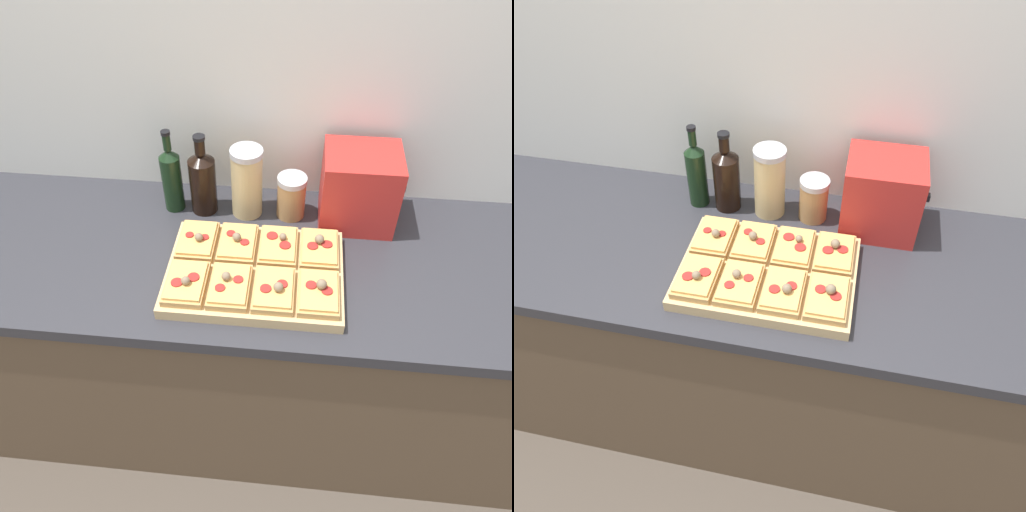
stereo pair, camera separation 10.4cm
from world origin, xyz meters
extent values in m
plane|color=#4C4238|center=(0.00, 0.00, 0.00)|extent=(12.00, 12.00, 0.00)
cube|color=silver|center=(0.00, 0.68, 1.25)|extent=(6.00, 0.06, 2.50)
cube|color=brown|center=(0.00, 0.32, 0.43)|extent=(2.60, 0.64, 0.86)
cube|color=#2D2D33|center=(0.00, 0.32, 0.88)|extent=(2.63, 0.67, 0.04)
cube|color=tan|center=(0.01, 0.23, 0.91)|extent=(0.49, 0.35, 0.03)
cube|color=tan|center=(-0.17, 0.31, 0.94)|extent=(0.11, 0.16, 0.02)
cube|color=#E5A856|center=(-0.17, 0.31, 0.95)|extent=(0.10, 0.14, 0.01)
cylinder|color=maroon|center=(-0.19, 0.32, 0.96)|extent=(0.02, 0.02, 0.00)
cylinder|color=maroon|center=(-0.14, 0.31, 0.96)|extent=(0.02, 0.02, 0.00)
sphere|color=#7F6B51|center=(-0.16, 0.30, 0.97)|extent=(0.02, 0.02, 0.02)
cube|color=tan|center=(-0.05, 0.31, 0.94)|extent=(0.11, 0.16, 0.02)
cube|color=#E5A856|center=(-0.05, 0.31, 0.95)|extent=(0.10, 0.14, 0.01)
cylinder|color=maroon|center=(-0.07, 0.33, 0.96)|extent=(0.03, 0.03, 0.00)
cylinder|color=maroon|center=(-0.03, 0.30, 0.96)|extent=(0.03, 0.03, 0.00)
sphere|color=#7F6B51|center=(-0.05, 0.31, 0.97)|extent=(0.03, 0.03, 0.03)
cube|color=tan|center=(0.07, 0.31, 0.94)|extent=(0.11, 0.16, 0.02)
cube|color=#E5A856|center=(0.07, 0.31, 0.95)|extent=(0.10, 0.14, 0.01)
cylinder|color=maroon|center=(0.05, 0.34, 0.96)|extent=(0.03, 0.03, 0.00)
cylinder|color=maroon|center=(0.09, 0.30, 0.96)|extent=(0.03, 0.03, 0.00)
sphere|color=#7F6B51|center=(0.08, 0.33, 0.97)|extent=(0.02, 0.02, 0.02)
cube|color=tan|center=(0.19, 0.31, 0.94)|extent=(0.11, 0.16, 0.02)
cube|color=#E5A856|center=(0.19, 0.31, 0.95)|extent=(0.10, 0.14, 0.01)
cylinder|color=maroon|center=(0.17, 0.31, 0.96)|extent=(0.03, 0.03, 0.00)
cylinder|color=maroon|center=(0.21, 0.32, 0.96)|extent=(0.03, 0.03, 0.00)
sphere|color=#7F6B51|center=(0.19, 0.32, 0.97)|extent=(0.03, 0.03, 0.03)
cube|color=tan|center=(-0.17, 0.15, 0.94)|extent=(0.11, 0.16, 0.02)
cube|color=#E5A856|center=(-0.17, 0.15, 0.95)|extent=(0.10, 0.14, 0.01)
cylinder|color=maroon|center=(-0.19, 0.13, 0.96)|extent=(0.03, 0.03, 0.00)
cylinder|color=maroon|center=(-0.15, 0.15, 0.96)|extent=(0.03, 0.03, 0.00)
sphere|color=#7F6B51|center=(-0.16, 0.13, 0.97)|extent=(0.02, 0.02, 0.02)
cube|color=tan|center=(-0.05, 0.15, 0.94)|extent=(0.11, 0.16, 0.02)
cube|color=#E5A856|center=(-0.05, 0.15, 0.95)|extent=(0.10, 0.14, 0.01)
cylinder|color=maroon|center=(-0.07, 0.12, 0.96)|extent=(0.03, 0.03, 0.00)
cylinder|color=maroon|center=(-0.03, 0.16, 0.96)|extent=(0.03, 0.03, 0.00)
sphere|color=#7F6B51|center=(-0.06, 0.16, 0.97)|extent=(0.02, 0.02, 0.02)
cube|color=tan|center=(0.07, 0.15, 0.94)|extent=(0.11, 0.16, 0.02)
cube|color=#E5A856|center=(0.07, 0.15, 0.95)|extent=(0.10, 0.14, 0.01)
cylinder|color=maroon|center=(0.05, 0.13, 0.96)|extent=(0.03, 0.03, 0.00)
cylinder|color=maroon|center=(0.09, 0.15, 0.96)|extent=(0.03, 0.03, 0.00)
sphere|color=#7F6B51|center=(0.08, 0.13, 0.97)|extent=(0.03, 0.03, 0.03)
cube|color=tan|center=(0.19, 0.15, 0.94)|extent=(0.11, 0.16, 0.02)
cube|color=#E5A856|center=(0.19, 0.15, 0.95)|extent=(0.10, 0.14, 0.01)
cylinder|color=maroon|center=(0.17, 0.16, 0.96)|extent=(0.03, 0.03, 0.00)
cylinder|color=maroon|center=(0.21, 0.14, 0.96)|extent=(0.03, 0.03, 0.00)
sphere|color=#7F6B51|center=(0.19, 0.15, 0.97)|extent=(0.03, 0.03, 0.03)
cylinder|color=black|center=(-0.28, 0.52, 0.99)|extent=(0.06, 0.06, 0.19)
cone|color=black|center=(-0.28, 0.52, 1.10)|extent=(0.06, 0.06, 0.03)
cylinder|color=black|center=(-0.28, 0.52, 1.14)|extent=(0.02, 0.02, 0.05)
cylinder|color=black|center=(-0.28, 0.52, 1.17)|extent=(0.03, 0.03, 0.01)
cylinder|color=black|center=(-0.18, 0.52, 0.99)|extent=(0.08, 0.08, 0.18)
cone|color=black|center=(-0.18, 0.52, 1.09)|extent=(0.08, 0.08, 0.03)
cylinder|color=black|center=(-0.18, 0.52, 1.13)|extent=(0.03, 0.03, 0.05)
cylinder|color=black|center=(-0.18, 0.52, 1.16)|extent=(0.04, 0.04, 0.01)
cylinder|color=tan|center=(-0.04, 0.52, 1.00)|extent=(0.10, 0.10, 0.21)
cylinder|color=#B2B2B7|center=(-0.04, 0.52, 1.12)|extent=(0.10, 0.10, 0.02)
cylinder|color=#AD7F4C|center=(0.10, 0.52, 0.96)|extent=(0.09, 0.09, 0.13)
cylinder|color=#B2B2B7|center=(0.10, 0.52, 1.03)|extent=(0.09, 0.09, 0.02)
cube|color=red|center=(0.30, 0.52, 1.02)|extent=(0.23, 0.20, 0.24)
cube|color=black|center=(0.30, 0.42, 1.09)|extent=(0.18, 0.01, 0.07)
cube|color=black|center=(0.42, 0.52, 1.03)|extent=(0.02, 0.02, 0.02)
camera|label=1|loc=(0.11, -0.73, 1.93)|focal=35.00mm
camera|label=2|loc=(0.21, -0.71, 1.93)|focal=35.00mm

